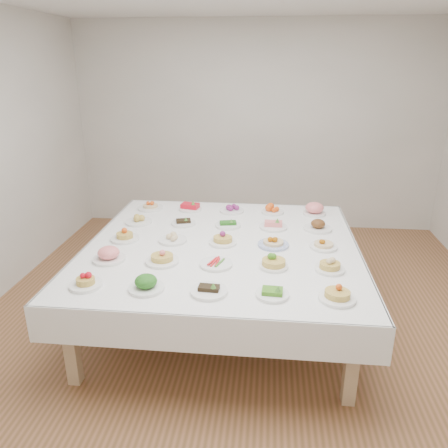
# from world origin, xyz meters

# --- Properties ---
(room_envelope) EXTENTS (5.02, 5.02, 2.81)m
(room_envelope) POSITION_xyz_m (0.00, 0.00, 1.83)
(room_envelope) COLOR #955E3E
(room_envelope) RESTS_ON ground
(display_table) EXTENTS (2.38, 2.38, 0.75)m
(display_table) POSITION_xyz_m (-0.20, -0.06, 0.69)
(display_table) COLOR white
(display_table) RESTS_ON ground
(dish_0) EXTENTS (0.23, 0.23, 0.13)m
(dish_0) POSITION_xyz_m (-1.09, -0.94, 0.81)
(dish_0) COLOR white
(dish_0) RESTS_ON display_table
(dish_1) EXTENTS (0.25, 0.25, 0.14)m
(dish_1) POSITION_xyz_m (-0.65, -0.94, 0.81)
(dish_1) COLOR white
(dish_1) RESTS_ON display_table
(dish_2) EXTENTS (0.26, 0.26, 0.11)m
(dish_2) POSITION_xyz_m (-0.20, -0.94, 0.79)
(dish_2) COLOR white
(dish_2) RESTS_ON display_table
(dish_3) EXTENTS (0.23, 0.23, 0.10)m
(dish_3) POSITION_xyz_m (0.24, -0.93, 0.79)
(dish_3) COLOR white
(dish_3) RESTS_ON display_table
(dish_4) EXTENTS (0.25, 0.25, 0.15)m
(dish_4) POSITION_xyz_m (0.67, -0.94, 0.82)
(dish_4) COLOR white
(dish_4) RESTS_ON display_table
(dish_5) EXTENTS (0.26, 0.26, 0.14)m
(dish_5) POSITION_xyz_m (-1.08, -0.50, 0.82)
(dish_5) COLOR white
(dish_5) RESTS_ON display_table
(dish_6) EXTENTS (0.27, 0.27, 0.17)m
(dish_6) POSITION_xyz_m (-0.64, -0.49, 0.83)
(dish_6) COLOR white
(dish_6) RESTS_ON display_table
(dish_7) EXTENTS (0.26, 0.26, 0.06)m
(dish_7) POSITION_xyz_m (-0.20, -0.50, 0.77)
(dish_7) COLOR white
(dish_7) RESTS_ON display_table
(dish_8) EXTENTS (0.23, 0.23, 0.14)m
(dish_8) POSITION_xyz_m (0.25, -0.49, 0.81)
(dish_8) COLOR white
(dish_8) RESTS_ON display_table
(dish_9) EXTENTS (0.23, 0.23, 0.12)m
(dish_9) POSITION_xyz_m (0.68, -0.50, 0.80)
(dish_9) COLOR white
(dish_9) RESTS_ON display_table
(dish_10) EXTENTS (0.25, 0.25, 0.15)m
(dish_10) POSITION_xyz_m (-1.09, -0.06, 0.82)
(dish_10) COLOR white
(dish_10) RESTS_ON display_table
(dish_11) EXTENTS (0.25, 0.25, 0.10)m
(dish_11) POSITION_xyz_m (-0.65, -0.05, 0.79)
(dish_11) COLOR white
(dish_11) RESTS_ON display_table
(dish_12) EXTENTS (0.24, 0.24, 0.14)m
(dish_12) POSITION_xyz_m (-0.20, -0.06, 0.82)
(dish_12) COLOR white
(dish_12) RESTS_ON display_table
(dish_13) EXTENTS (0.27, 0.27, 0.14)m
(dish_13) POSITION_xyz_m (0.25, -0.06, 0.82)
(dish_13) COLOR #4C66B2
(dish_13) RESTS_ON display_table
(dish_14) EXTENTS (0.23, 0.23, 0.12)m
(dish_14) POSITION_xyz_m (0.68, -0.06, 0.80)
(dish_14) COLOR white
(dish_14) RESTS_ON display_table
(dish_15) EXTENTS (0.26, 0.26, 0.11)m
(dish_15) POSITION_xyz_m (-1.09, 0.38, 0.80)
(dish_15) COLOR white
(dish_15) RESTS_ON display_table
(dish_16) EXTENTS (0.23, 0.23, 0.09)m
(dish_16) POSITION_xyz_m (-0.64, 0.39, 0.78)
(dish_16) COLOR white
(dish_16) RESTS_ON display_table
(dish_17) EXTENTS (0.24, 0.24, 0.10)m
(dish_17) POSITION_xyz_m (-0.19, 0.38, 0.79)
(dish_17) COLOR white
(dish_17) RESTS_ON display_table
(dish_18) EXTENTS (0.26, 0.26, 0.12)m
(dish_18) POSITION_xyz_m (0.25, 0.38, 0.80)
(dish_18) COLOR white
(dish_18) RESTS_ON display_table
(dish_19) EXTENTS (0.26, 0.26, 0.13)m
(dish_19) POSITION_xyz_m (0.67, 0.38, 0.81)
(dish_19) COLOR white
(dish_19) RESTS_ON display_table
(dish_20) EXTENTS (0.27, 0.27, 0.15)m
(dish_20) POSITION_xyz_m (-1.09, 0.82, 0.82)
(dish_20) COLOR white
(dish_20) RESTS_ON display_table
(dish_21) EXTENTS (0.24, 0.24, 0.11)m
(dish_21) POSITION_xyz_m (-0.65, 0.83, 0.80)
(dish_21) COLOR white
(dish_21) RESTS_ON display_table
(dish_22) EXTENTS (0.26, 0.26, 0.11)m
(dish_22) POSITION_xyz_m (-0.20, 0.82, 0.80)
(dish_22) COLOR white
(dish_22) RESTS_ON display_table
(dish_23) EXTENTS (0.23, 0.23, 0.11)m
(dish_23) POSITION_xyz_m (0.24, 0.82, 0.80)
(dish_23) COLOR white
(dish_23) RESTS_ON display_table
(dish_24) EXTENTS (0.27, 0.27, 0.15)m
(dish_24) POSITION_xyz_m (0.67, 0.83, 0.82)
(dish_24) COLOR white
(dish_24) RESTS_ON display_table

